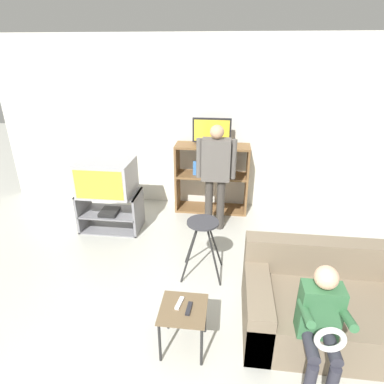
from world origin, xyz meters
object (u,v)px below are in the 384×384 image
at_px(person_seated_child, 321,321).
at_px(television_flat, 212,133).
at_px(media_shelf, 212,178).
at_px(tv_stand, 111,211).
at_px(remote_control_white, 179,303).
at_px(television_main, 106,177).
at_px(couch, 329,306).
at_px(folding_stool, 203,232).
at_px(person_standing_adult, 216,169).
at_px(snack_table, 183,314).
at_px(remote_control_black, 189,309).

bearing_deg(person_seated_child, television_flat, 109.40).
bearing_deg(media_shelf, tv_stand, -151.11).
bearing_deg(remote_control_white, television_main, 136.14).
xyz_separation_m(television_main, person_seated_child, (2.36, -2.04, -0.21)).
bearing_deg(couch, television_flat, 118.33).
bearing_deg(television_main, folding_stool, -31.88).
height_order(media_shelf, folding_stool, media_shelf).
xyz_separation_m(couch, person_standing_adult, (-1.13, 1.71, 0.65)).
height_order(television_flat, folding_stool, television_flat).
bearing_deg(snack_table, person_standing_adult, 85.98).
bearing_deg(person_seated_child, person_standing_adult, 111.74).
relative_size(person_standing_adult, person_seated_child, 1.50).
bearing_deg(snack_table, tv_stand, 125.00).
bearing_deg(television_main, person_seated_child, -40.87).
distance_m(tv_stand, television_main, 0.52).
bearing_deg(television_flat, person_standing_adult, -80.15).
relative_size(tv_stand, television_main, 1.17).
relative_size(media_shelf, remote_control_white, 7.76).
relative_size(media_shelf, person_seated_child, 1.12).
height_order(person_standing_adult, person_seated_child, person_standing_adult).
relative_size(television_main, folding_stool, 1.04).
bearing_deg(tv_stand, media_shelf, 28.89).
distance_m(snack_table, person_seated_child, 1.07).
height_order(remote_control_black, person_standing_adult, person_standing_adult).
relative_size(television_flat, couch, 0.37).
relative_size(snack_table, couch, 0.28).
relative_size(couch, person_seated_child, 1.52).
xyz_separation_m(television_flat, person_standing_adult, (0.10, -0.58, -0.35)).
bearing_deg(remote_control_black, tv_stand, 129.80).
bearing_deg(remote_control_white, person_standing_adult, 95.85).
bearing_deg(tv_stand, television_flat, 29.40).
bearing_deg(remote_control_black, person_standing_adult, 91.24).
bearing_deg(couch, tv_stand, 149.59).
height_order(snack_table, remote_control_white, remote_control_white).
bearing_deg(television_flat, folding_stool, -89.12).
bearing_deg(folding_stool, person_seated_child, -50.56).
bearing_deg(remote_control_white, media_shelf, 98.90).
distance_m(snack_table, remote_control_white, 0.09).
xyz_separation_m(folding_stool, person_standing_adult, (0.08, 1.06, 0.35)).
distance_m(media_shelf, couch, 2.61).
xyz_separation_m(television_main, remote_control_black, (1.37, -1.88, -0.36)).
xyz_separation_m(television_flat, folding_stool, (0.03, -1.64, -0.71)).
relative_size(television_main, media_shelf, 0.64).
distance_m(tv_stand, person_standing_adult, 1.60).
distance_m(media_shelf, remote_control_white, 2.60).
xyz_separation_m(television_main, television_flat, (1.37, 0.78, 0.47)).
bearing_deg(person_standing_adult, television_main, -172.55).
bearing_deg(person_standing_adult, tv_stand, -172.88).
height_order(television_main, folding_stool, television_main).
bearing_deg(person_standing_adult, snack_table, -94.02).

